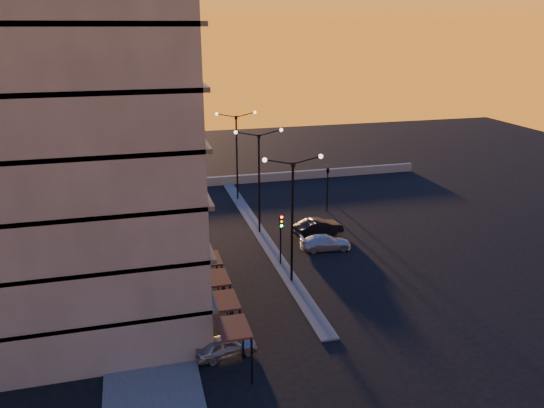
% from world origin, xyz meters
% --- Properties ---
extents(ground, '(120.00, 120.00, 0.00)m').
position_xyz_m(ground, '(0.00, 0.00, 0.00)').
color(ground, black).
rests_on(ground, ground).
extents(sidewalk_west, '(5.00, 40.00, 0.12)m').
position_xyz_m(sidewalk_west, '(-10.50, 4.00, 0.06)').
color(sidewalk_west, '#4B4B49').
rests_on(sidewalk_west, ground).
extents(median, '(1.20, 36.00, 0.12)m').
position_xyz_m(median, '(0.00, 10.00, 0.06)').
color(median, '#4B4B49').
rests_on(median, ground).
extents(parapet, '(44.00, 0.50, 1.00)m').
position_xyz_m(parapet, '(2.00, 26.00, 0.50)').
color(parapet, slate).
rests_on(parapet, ground).
extents(building, '(14.35, 17.08, 25.00)m').
position_xyz_m(building, '(-14.00, 0.03, 11.91)').
color(building, '#67635B').
rests_on(building, ground).
extents(streetlamp_near, '(4.32, 0.32, 9.51)m').
position_xyz_m(streetlamp_near, '(0.00, 0.00, 5.59)').
color(streetlamp_near, black).
rests_on(streetlamp_near, ground).
extents(streetlamp_mid, '(4.32, 0.32, 9.51)m').
position_xyz_m(streetlamp_mid, '(0.00, 10.00, 5.59)').
color(streetlamp_mid, black).
rests_on(streetlamp_mid, ground).
extents(streetlamp_far, '(4.32, 0.32, 9.51)m').
position_xyz_m(streetlamp_far, '(0.00, 20.00, 5.59)').
color(streetlamp_far, black).
rests_on(streetlamp_far, ground).
extents(traffic_light_main, '(0.28, 0.44, 4.25)m').
position_xyz_m(traffic_light_main, '(0.00, 2.87, 2.89)').
color(traffic_light_main, black).
rests_on(traffic_light_main, ground).
extents(signal_east_a, '(0.13, 0.16, 3.60)m').
position_xyz_m(signal_east_a, '(8.00, 14.00, 1.93)').
color(signal_east_a, black).
rests_on(signal_east_a, ground).
extents(signal_east_b, '(0.42, 1.99, 3.60)m').
position_xyz_m(signal_east_b, '(9.50, 18.00, 3.10)').
color(signal_east_b, black).
rests_on(signal_east_b, ground).
extents(car_hatchback, '(3.79, 2.03, 1.22)m').
position_xyz_m(car_hatchback, '(-6.29, -7.78, 0.61)').
color(car_hatchback, '#97999E').
rests_on(car_hatchback, ground).
extents(car_sedan, '(4.71, 2.34, 1.48)m').
position_xyz_m(car_sedan, '(5.00, 8.18, 0.74)').
color(car_sedan, black).
rests_on(car_sedan, ground).
extents(car_wagon, '(4.43, 2.13, 1.24)m').
position_xyz_m(car_wagon, '(4.50, 4.98, 0.62)').
color(car_wagon, '#B7BABF').
rests_on(car_wagon, ground).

